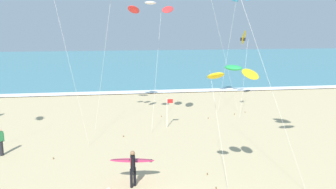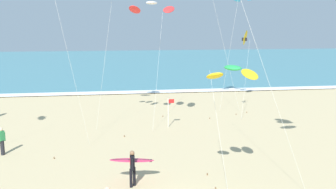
# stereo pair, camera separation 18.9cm
# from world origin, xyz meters

# --- Properties ---
(ocean_water) EXTENTS (160.00, 60.00, 0.08)m
(ocean_water) POSITION_xyz_m (0.00, 56.00, 0.04)
(ocean_water) COLOR teal
(ocean_water) RESTS_ON ground
(shoreline_foam) EXTENTS (160.00, 1.72, 0.01)m
(shoreline_foam) POSITION_xyz_m (0.00, 26.30, 0.09)
(shoreline_foam) COLOR white
(shoreline_foam) RESTS_ON ocean_water
(surfer_third) EXTENTS (2.04, 0.90, 1.71)m
(surfer_third) POSITION_xyz_m (-1.04, 3.69, 1.04)
(surfer_third) COLOR black
(surfer_third) RESTS_ON ground
(kite_delta_golden_near) EXTENTS (1.64, 2.72, 6.80)m
(kite_delta_golden_near) POSITION_xyz_m (7.67, 14.04, 6.23)
(kite_delta_golden_near) COLOR yellow
(kite_delta_golden_near) RESTS_ON ground
(kite_arc_ivory_distant) EXTENTS (3.18, 5.15, 8.65)m
(kite_arc_ivory_distant) POSITION_xyz_m (0.65, 11.75, 8.26)
(kite_arc_ivory_distant) COLOR red
(kite_arc_ivory_distant) RESTS_ON ground
(kite_arc_emerald_extra) EXTENTS (2.26, 3.00, 5.64)m
(kite_arc_emerald_extra) POSITION_xyz_m (2.97, 1.97, 5.34)
(kite_arc_emerald_extra) COLOR yellow
(kite_arc_emerald_extra) RESTS_ON ground
(bystander_green_top) EXTENTS (0.32, 0.43, 1.59)m
(bystander_green_top) POSITION_xyz_m (-8.12, 8.61, 0.81)
(bystander_green_top) COLOR black
(bystander_green_top) RESTS_ON ground
(lifeguard_flag) EXTENTS (0.45, 0.05, 2.10)m
(lifeguard_flag) POSITION_xyz_m (1.91, 12.83, 1.27)
(lifeguard_flag) COLOR silver
(lifeguard_flag) RESTS_ON ground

